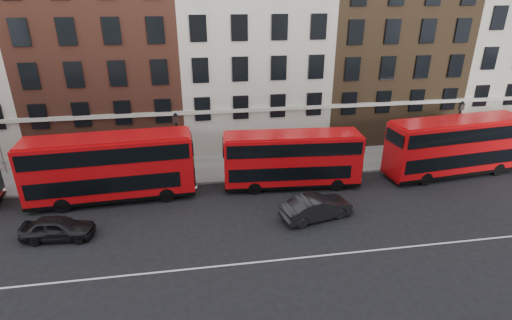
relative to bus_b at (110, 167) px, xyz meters
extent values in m
plane|color=black|center=(11.43, -6.56, -2.51)|extent=(120.00, 120.00, 0.00)
cube|color=gray|center=(11.43, 3.94, -2.44)|extent=(80.00, 5.00, 0.15)
cube|color=gray|center=(11.43, 1.44, -2.43)|extent=(80.00, 0.30, 0.16)
cube|color=white|center=(11.43, -8.56, -2.51)|extent=(70.00, 0.12, 0.01)
cube|color=brown|center=(-1.37, 11.44, 8.49)|extent=(12.80, 10.00, 22.00)
cube|color=#B7B1A1|center=(11.43, 11.44, 6.99)|extent=(12.80, 10.00, 19.00)
cube|color=brown|center=(24.23, 11.44, 7.99)|extent=(12.80, 10.00, 21.00)
cube|color=#B6B19D|center=(37.03, 11.44, 7.49)|extent=(12.80, 10.00, 20.00)
cube|color=red|center=(0.04, 0.00, -0.06)|extent=(11.21, 3.22, 4.17)
cube|color=black|center=(0.04, 0.00, -2.02)|extent=(11.21, 3.26, 0.25)
cube|color=black|center=(-0.28, -0.01, -0.77)|extent=(9.95, 3.24, 1.11)
cube|color=black|center=(0.04, 0.00, 1.23)|extent=(10.79, 3.28, 1.06)
cube|color=red|center=(0.04, 0.00, 2.08)|extent=(10.88, 2.99, 0.19)
cube|color=black|center=(5.61, 0.30, -0.88)|extent=(0.21, 2.32, 1.37)
cube|color=black|center=(5.61, 0.30, 0.25)|extent=(0.19, 2.01, 0.44)
cylinder|color=black|center=(3.68, -0.99, -1.99)|extent=(1.07, 0.35, 1.06)
cylinder|color=black|center=(3.56, 1.37, -1.99)|extent=(1.07, 0.35, 1.06)
cylinder|color=black|center=(-3.06, -1.35, -1.99)|extent=(1.07, 0.35, 1.06)
cylinder|color=black|center=(-3.19, 1.02, -1.99)|extent=(1.07, 0.35, 1.06)
cube|color=red|center=(12.78, 0.00, -0.32)|extent=(10.06, 3.04, 3.73)
cube|color=black|center=(12.78, 0.00, -2.07)|extent=(10.07, 3.08, 0.23)
cube|color=black|center=(12.50, 0.02, -0.96)|extent=(8.94, 3.04, 0.99)
cube|color=black|center=(12.78, 0.00, 0.84)|extent=(9.69, 3.09, 0.95)
cube|color=red|center=(12.78, 0.00, 1.60)|extent=(9.77, 2.84, 0.17)
cube|color=black|center=(17.77, -0.34, -1.05)|extent=(0.22, 2.08, 1.23)
cube|color=black|center=(17.77, -0.34, -0.04)|extent=(0.20, 1.80, 0.40)
cylinder|color=black|center=(15.91, -1.28, -2.04)|extent=(0.96, 0.33, 0.95)
cylinder|color=black|center=(16.06, 0.84, -2.04)|extent=(0.96, 0.33, 0.95)
cylinder|color=black|center=(9.88, -0.86, -2.04)|extent=(0.96, 0.33, 0.95)
cylinder|color=black|center=(10.02, 1.25, -2.04)|extent=(0.96, 0.33, 0.95)
cube|color=red|center=(25.77, 0.00, -0.10)|extent=(11.11, 3.72, 4.10)
cube|color=black|center=(25.77, 0.00, -2.03)|extent=(11.11, 3.76, 0.25)
cube|color=black|center=(25.46, -0.03, -0.80)|extent=(9.88, 3.67, 1.09)
cube|color=black|center=(25.77, 0.00, 1.17)|extent=(10.70, 3.76, 1.04)
cube|color=red|center=(25.77, 0.00, 2.00)|extent=(10.78, 3.48, 0.19)
cube|color=black|center=(31.23, 0.58, -0.91)|extent=(0.32, 2.28, 1.35)
cylinder|color=black|center=(29.40, -0.78, -2.00)|extent=(1.06, 0.40, 1.04)
cylinder|color=black|center=(29.16, 1.53, -2.00)|extent=(1.06, 0.40, 1.04)
cylinder|color=black|center=(22.80, -1.48, -2.00)|extent=(1.06, 0.40, 1.04)
cylinder|color=black|center=(22.56, 0.83, -2.00)|extent=(1.06, 0.40, 1.04)
imported|color=black|center=(-2.47, -4.44, -1.81)|extent=(4.28, 2.01, 1.41)
imported|color=black|center=(13.30, -4.68, -1.74)|extent=(4.97, 2.74, 1.55)
cylinder|color=black|center=(4.57, 2.21, -0.06)|extent=(0.14, 0.14, 4.60)
cylinder|color=black|center=(4.57, 2.21, -2.06)|extent=(0.32, 0.32, 0.60)
cube|color=#262626|center=(4.57, 2.21, 2.49)|extent=(0.32, 0.32, 0.55)
cone|color=black|center=(4.57, 2.21, 2.84)|extent=(0.44, 0.44, 0.25)
cylinder|color=black|center=(27.04, 1.86, -0.06)|extent=(0.14, 0.14, 4.60)
cylinder|color=black|center=(27.04, 1.86, -2.06)|extent=(0.32, 0.32, 0.60)
cube|color=#262626|center=(27.04, 1.86, 2.49)|extent=(0.32, 0.32, 0.55)
cone|color=black|center=(27.04, 1.86, 2.84)|extent=(0.44, 0.44, 0.25)
camera|label=1|loc=(5.94, -26.02, 11.30)|focal=28.00mm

